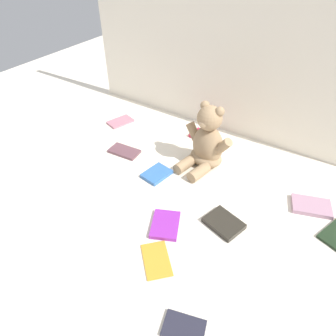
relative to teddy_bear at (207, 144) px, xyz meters
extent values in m
plane|color=silver|center=(-0.07, -0.12, -0.10)|extent=(3.20, 3.20, 0.00)
cube|color=silver|center=(-0.07, 0.31, 0.29)|extent=(1.49, 0.03, 0.79)
ellipsoid|color=#9E7F5B|center=(0.00, 0.01, -0.01)|extent=(0.16, 0.13, 0.18)
ellipsoid|color=#9E7F5B|center=(0.00, 0.00, -0.07)|extent=(0.16, 0.14, 0.06)
sphere|color=#9E7F5B|center=(0.00, 0.00, 0.12)|extent=(0.12, 0.12, 0.10)
ellipsoid|color=tan|center=(-0.01, -0.03, 0.11)|extent=(0.05, 0.04, 0.03)
sphere|color=#9E7F5B|center=(-0.03, 0.02, 0.16)|extent=(0.04, 0.04, 0.04)
sphere|color=#9E7F5B|center=(0.04, 0.01, 0.16)|extent=(0.04, 0.04, 0.04)
cylinder|color=#9E7F5B|center=(-0.07, 0.02, 0.02)|extent=(0.09, 0.05, 0.10)
cylinder|color=#9E7F5B|center=(0.07, -0.01, 0.02)|extent=(0.09, 0.05, 0.10)
cylinder|color=#9E7F5B|center=(-0.05, -0.08, -0.08)|extent=(0.06, 0.11, 0.05)
cylinder|color=#9E7F5B|center=(0.02, -0.09, -0.08)|extent=(0.06, 0.11, 0.05)
cube|color=purple|center=(0.05, -0.39, -0.10)|extent=(0.14, 0.15, 0.02)
cube|color=#21212F|center=(0.28, -0.65, -0.10)|extent=(0.13, 0.10, 0.01)
cube|color=#C52542|center=(-0.11, 0.17, -0.10)|extent=(0.10, 0.09, 0.02)
cube|color=orange|center=(0.10, -0.52, -0.10)|extent=(0.15, 0.15, 0.01)
cube|color=#28251E|center=(0.22, -0.27, -0.09)|extent=(0.15, 0.13, 0.02)
cube|color=#3267B1|center=(-0.13, -0.18, -0.10)|extent=(0.10, 0.13, 0.02)
cube|color=#A47A91|center=(0.46, -0.02, -0.10)|extent=(0.16, 0.13, 0.02)
cube|color=#AF6C7E|center=(-0.53, 0.06, -0.10)|extent=(0.11, 0.14, 0.01)
cube|color=brown|center=(-0.35, -0.13, -0.10)|extent=(0.14, 0.09, 0.01)
camera|label=1|loc=(0.44, -0.97, 0.73)|focal=32.71mm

